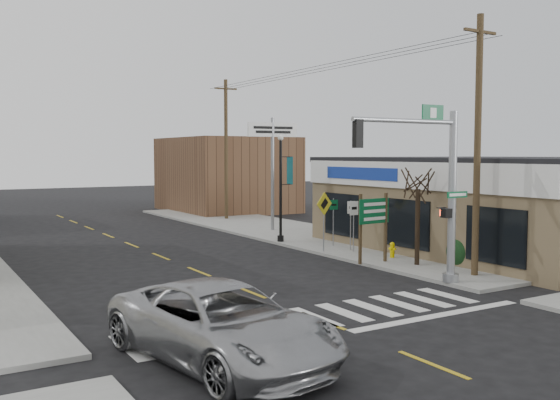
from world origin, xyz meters
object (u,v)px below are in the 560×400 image
traffic_signal_pole (437,178)px  bare_tree (418,175)px  fire_hydrant (392,249)px  utility_pole_far (226,148)px  dance_center_sign (272,145)px  suv (222,323)px  utility_pole_near (478,143)px  guide_sign (374,218)px  lamp_post (282,180)px

traffic_signal_pole → bare_tree: bearing=56.5°
fire_hydrant → bare_tree: size_ratio=0.15×
bare_tree → utility_pole_far: 19.29m
traffic_signal_pole → dance_center_sign: (2.87, 15.41, 1.29)m
suv → utility_pole_near: bearing=6.6°
guide_sign → fire_hydrant: 2.14m
bare_tree → utility_pole_near: (0.30, -2.57, 1.19)m
dance_center_sign → utility_pole_far: 6.78m
suv → bare_tree: size_ratio=1.35×
guide_sign → bare_tree: bearing=-49.2°
suv → lamp_post: 17.45m
fire_hydrant → utility_pole_near: size_ratio=0.07×
lamp_post → guide_sign: bearing=-109.6°
guide_sign → lamp_post: 7.12m
utility_pole_near → bare_tree: bearing=95.1°
dance_center_sign → suv: bearing=-117.7°
fire_hydrant → suv: bearing=-146.3°
traffic_signal_pole → utility_pole_far: 22.45m
guide_sign → utility_pole_near: bearing=-73.5°
guide_sign → dance_center_sign: dance_center_sign is taller
traffic_signal_pole → utility_pole_far: size_ratio=0.64×
guide_sign → suv: bearing=-150.1°
utility_pole_near → guide_sign: bearing=110.4°
fire_hydrant → bare_tree: (-0.29, -1.74, 3.09)m
traffic_signal_pole → lamp_post: 11.17m
traffic_signal_pole → utility_pole_near: bearing=10.2°
utility_pole_far → fire_hydrant: bearing=-92.6°
dance_center_sign → utility_pole_far: (0.46, 6.76, -0.11)m
dance_center_sign → bare_tree: (-0.88, -12.45, -1.33)m
fire_hydrant → dance_center_sign: bearing=86.8°
dance_center_sign → bare_tree: bearing=-88.4°
traffic_signal_pole → utility_pole_near: size_ratio=0.64×
traffic_signal_pole → utility_pole_far: bearing=81.8°
dance_center_sign → guide_sign: bearing=-94.8°
traffic_signal_pole → lamp_post: (0.87, 11.13, -0.48)m
traffic_signal_pole → lamp_post: bearing=85.9°
traffic_signal_pole → utility_pole_far: utility_pole_far is taller
bare_tree → guide_sign: bearing=136.2°
dance_center_sign → utility_pole_far: bearing=91.8°
traffic_signal_pole → fire_hydrant: 6.09m
suv → dance_center_sign: 22.34m
utility_pole_near → traffic_signal_pole: bearing=-171.7°
suv → utility_pole_near: utility_pole_near is taller
guide_sign → dance_center_sign: 11.87m
suv → fire_hydrant: bearing=24.0°
fire_hydrant → utility_pole_far: utility_pole_far is taller
traffic_signal_pole → guide_sign: size_ratio=2.14×
dance_center_sign → utility_pole_far: utility_pole_far is taller
utility_pole_near → fire_hydrant: bearing=88.7°
lamp_post → bare_tree: 8.25m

